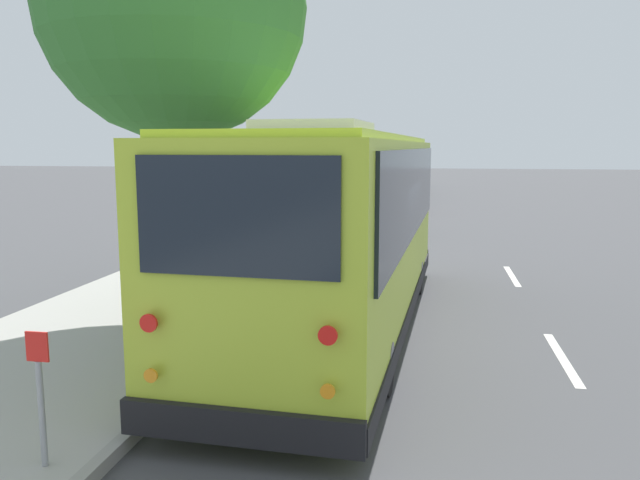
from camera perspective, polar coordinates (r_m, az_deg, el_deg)
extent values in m
plane|color=#474749|center=(10.65, 3.65, -8.42)|extent=(160.00, 160.00, 0.00)
cube|color=#A3A099|center=(11.79, -16.70, -6.71)|extent=(80.00, 4.18, 0.15)
cube|color=gray|center=(11.00, -6.52, -7.49)|extent=(80.00, 0.14, 0.15)
cube|color=#ADC633|center=(10.52, 1.79, 1.00)|extent=(9.84, 2.92, 2.93)
cube|color=black|center=(10.78, 1.76, -5.99)|extent=(9.90, 2.97, 0.28)
cube|color=black|center=(10.46, 1.81, 4.49)|extent=(9.05, 2.97, 1.40)
cube|color=black|center=(15.28, 5.39, 5.74)|extent=(0.14, 2.14, 1.47)
cube|color=black|center=(5.75, -7.71, 2.11)|extent=(0.13, 1.96, 1.12)
cube|color=black|center=(15.26, 5.43, 8.30)|extent=(0.13, 1.76, 0.22)
cube|color=#ADC633|center=(10.43, 1.83, 9.21)|extent=(9.24, 2.67, 0.10)
cube|color=silver|center=(8.74, -0.41, 10.12)|extent=(1.85, 1.47, 0.20)
cube|color=black|center=(15.52, 5.30, -1.37)|extent=(0.22, 2.47, 0.36)
cube|color=black|center=(6.28, -7.41, -16.63)|extent=(0.22, 2.47, 0.36)
cylinder|color=red|center=(6.25, -15.40, -7.34)|extent=(0.04, 0.18, 0.18)
cylinder|color=orange|center=(6.41, -15.21, -11.87)|extent=(0.04, 0.14, 0.14)
cylinder|color=red|center=(5.65, 0.72, -8.72)|extent=(0.04, 0.18, 0.18)
cylinder|color=orange|center=(5.82, 0.71, -13.68)|extent=(0.04, 0.14, 0.14)
cube|color=white|center=(15.66, 2.37, -0.62)|extent=(0.06, 0.32, 0.18)
cube|color=white|center=(15.45, 8.34, -0.83)|extent=(0.06, 0.32, 0.18)
cube|color=black|center=(15.20, 0.05, 6.82)|extent=(0.06, 0.10, 0.24)
cylinder|color=black|center=(13.73, -0.27, -2.50)|extent=(0.96, 0.35, 0.94)
cylinder|color=slate|center=(13.73, -0.27, -2.50)|extent=(0.44, 0.34, 0.43)
cylinder|color=black|center=(13.41, 8.66, -2.86)|extent=(0.96, 0.35, 0.94)
cylinder|color=slate|center=(13.41, 8.66, -2.86)|extent=(0.44, 0.34, 0.43)
cylinder|color=black|center=(8.53, -9.06, -9.54)|extent=(0.96, 0.35, 0.94)
cylinder|color=slate|center=(8.53, -9.06, -9.54)|extent=(0.44, 0.34, 0.43)
cylinder|color=black|center=(8.01, 5.50, -10.68)|extent=(0.96, 0.35, 0.94)
cylinder|color=slate|center=(8.01, 5.50, -10.68)|extent=(0.44, 0.34, 0.43)
cube|color=silver|center=(22.83, 5.08, 1.91)|extent=(4.39, 1.85, 0.63)
cube|color=black|center=(22.66, 5.06, 3.27)|extent=(2.11, 1.53, 0.48)
cube|color=silver|center=(22.64, 5.07, 3.88)|extent=(2.02, 1.49, 0.05)
cube|color=black|center=(25.02, 5.71, 1.99)|extent=(0.14, 1.63, 0.20)
cube|color=black|center=(20.71, 4.30, 0.64)|extent=(0.14, 1.63, 0.20)
cylinder|color=black|center=(24.30, 3.69, 1.96)|extent=(0.65, 0.22, 0.64)
cylinder|color=slate|center=(24.30, 3.69, 1.96)|extent=(0.30, 0.23, 0.29)
cylinder|color=black|center=(24.12, 7.29, 1.86)|extent=(0.65, 0.22, 0.64)
cylinder|color=slate|center=(24.12, 7.29, 1.86)|extent=(0.30, 0.23, 0.29)
cylinder|color=black|center=(21.62, 2.59, 1.15)|extent=(0.65, 0.22, 0.64)
cylinder|color=slate|center=(21.62, 2.59, 1.15)|extent=(0.30, 0.23, 0.29)
cylinder|color=black|center=(21.42, 6.64, 1.03)|extent=(0.65, 0.22, 0.64)
cylinder|color=slate|center=(21.42, 6.64, 1.03)|extent=(0.30, 0.23, 0.29)
cube|color=maroon|center=(30.10, 6.13, 3.49)|extent=(4.55, 1.81, 0.62)
cube|color=black|center=(29.94, 6.14, 4.52)|extent=(2.17, 1.52, 0.48)
cube|color=maroon|center=(29.93, 6.14, 4.97)|extent=(2.09, 1.48, 0.05)
cube|color=black|center=(32.39, 6.31, 3.47)|extent=(0.12, 1.65, 0.20)
cube|color=black|center=(27.85, 5.91, 2.65)|extent=(0.12, 1.65, 0.20)
cylinder|color=black|center=(31.58, 4.84, 3.46)|extent=(0.63, 0.22, 0.63)
cylinder|color=slate|center=(31.58, 4.84, 3.46)|extent=(0.29, 0.23, 0.28)
cylinder|color=black|center=(31.51, 7.65, 3.41)|extent=(0.63, 0.22, 0.63)
cylinder|color=slate|center=(31.51, 7.65, 3.41)|extent=(0.29, 0.23, 0.28)
cylinder|color=black|center=(28.75, 4.45, 2.96)|extent=(0.63, 0.22, 0.63)
cylinder|color=slate|center=(28.75, 4.45, 2.96)|extent=(0.29, 0.23, 0.28)
cylinder|color=black|center=(28.67, 7.54, 2.90)|extent=(0.63, 0.22, 0.63)
cylinder|color=slate|center=(28.67, 7.54, 2.90)|extent=(0.29, 0.23, 0.28)
cube|color=#19234C|center=(36.51, 7.22, 4.35)|extent=(4.27, 1.70, 0.61)
cube|color=black|center=(36.36, 7.22, 5.19)|extent=(2.03, 1.45, 0.48)
cube|color=#19234C|center=(36.35, 7.23, 5.57)|extent=(1.95, 1.42, 0.05)
cube|color=black|center=(38.67, 7.35, 4.27)|extent=(0.09, 1.61, 0.20)
cube|color=black|center=(34.38, 7.05, 3.75)|extent=(0.09, 1.61, 0.20)
cylinder|color=black|center=(37.90, 6.16, 4.29)|extent=(0.62, 0.20, 0.62)
cylinder|color=slate|center=(37.90, 6.16, 4.29)|extent=(0.28, 0.22, 0.28)
cylinder|color=black|center=(37.84, 8.45, 4.24)|extent=(0.62, 0.20, 0.62)
cylinder|color=slate|center=(37.84, 8.45, 4.24)|extent=(0.28, 0.22, 0.28)
cylinder|color=black|center=(35.23, 5.88, 3.97)|extent=(0.62, 0.20, 0.62)
cylinder|color=slate|center=(35.23, 5.88, 3.97)|extent=(0.28, 0.22, 0.28)
cylinder|color=black|center=(35.16, 8.35, 3.91)|extent=(0.62, 0.20, 0.62)
cylinder|color=slate|center=(35.16, 8.35, 3.91)|extent=(0.28, 0.22, 0.28)
cube|color=black|center=(42.23, 7.60, 4.95)|extent=(4.63, 1.97, 0.66)
cube|color=black|center=(42.08, 7.62, 5.71)|extent=(2.22, 1.62, 0.48)
cube|color=black|center=(42.07, 7.62, 6.04)|extent=(2.14, 1.58, 0.05)
cube|color=black|center=(44.54, 7.59, 4.84)|extent=(0.16, 1.70, 0.20)
cube|color=black|center=(39.96, 7.60, 4.42)|extent=(0.16, 1.70, 0.20)
cylinder|color=black|center=(43.68, 6.53, 4.88)|extent=(0.69, 0.23, 0.68)
cylinder|color=slate|center=(43.68, 6.53, 4.88)|extent=(0.31, 0.23, 0.30)
cylinder|color=black|center=(43.69, 8.65, 4.84)|extent=(0.69, 0.23, 0.68)
cylinder|color=slate|center=(43.69, 8.65, 4.84)|extent=(0.31, 0.23, 0.30)
cylinder|color=black|center=(40.82, 6.47, 4.62)|extent=(0.69, 0.23, 0.68)
cylinder|color=slate|center=(40.82, 6.47, 4.62)|extent=(0.31, 0.23, 0.30)
cylinder|color=black|center=(40.82, 8.73, 4.58)|extent=(0.69, 0.23, 0.68)
cylinder|color=slate|center=(40.82, 8.73, 4.58)|extent=(0.31, 0.23, 0.30)
cube|color=navy|center=(48.95, 8.10, 5.39)|extent=(4.64, 2.06, 0.62)
cube|color=black|center=(48.80, 8.11, 6.03)|extent=(2.25, 1.66, 0.48)
cube|color=navy|center=(48.79, 8.12, 6.31)|extent=(2.16, 1.62, 0.05)
cube|color=black|center=(51.25, 8.01, 5.30)|extent=(0.20, 1.70, 0.20)
cube|color=black|center=(46.67, 8.18, 4.98)|extent=(0.20, 1.70, 0.20)
cylinder|color=black|center=(50.37, 7.12, 5.32)|extent=(0.64, 0.24, 0.63)
cylinder|color=slate|center=(50.37, 7.12, 5.32)|extent=(0.30, 0.24, 0.28)
cylinder|color=black|center=(50.42, 8.96, 5.29)|extent=(0.64, 0.24, 0.63)
cylinder|color=slate|center=(50.42, 8.96, 5.29)|extent=(0.30, 0.24, 0.28)
cylinder|color=black|center=(47.51, 7.17, 5.13)|extent=(0.64, 0.24, 0.63)
cylinder|color=slate|center=(47.51, 7.17, 5.13)|extent=(0.30, 0.24, 0.28)
cylinder|color=black|center=(47.56, 9.12, 5.09)|extent=(0.64, 0.24, 0.63)
cylinder|color=slate|center=(47.56, 9.12, 5.09)|extent=(0.30, 0.24, 0.28)
cylinder|color=brown|center=(11.37, -12.67, 2.85)|extent=(0.37, 0.37, 3.73)
sphere|color=#387A33|center=(11.56, -13.27, 20.17)|extent=(4.55, 4.55, 4.55)
cylinder|color=gray|center=(6.51, -24.09, -14.33)|extent=(0.06, 0.06, 1.02)
cube|color=red|center=(6.29, -24.45, -8.87)|extent=(0.02, 0.22, 0.28)
cylinder|color=gray|center=(8.11, -16.01, -8.01)|extent=(0.06, 0.06, 1.38)
cube|color=red|center=(7.92, -16.26, -2.24)|extent=(0.02, 0.22, 0.28)
cube|color=silver|center=(10.06, 21.27, -10.02)|extent=(2.40, 0.14, 0.01)
cube|color=silver|center=(15.79, 17.14, -3.16)|extent=(2.40, 0.14, 0.01)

